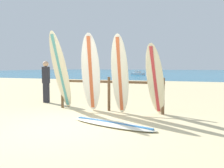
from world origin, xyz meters
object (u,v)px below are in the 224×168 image
surfboard_leaning_left (91,73)px  surfboard_leaning_far_left (61,72)px  surfboard_lying_on_sand (113,124)px  surfboard_leaning_center (155,80)px  surfboard_leaning_center_left (120,75)px  beachgoer_standing (46,80)px  small_boat_offshore (138,73)px  surfboard_rack (109,88)px

surfboard_leaning_left → surfboard_leaning_far_left: bearing=-177.9°
surfboard_lying_on_sand → surfboard_leaning_center: bearing=58.8°
surfboard_leaning_center_left → beachgoer_standing: (-3.34, 1.22, -0.27)m
surfboard_leaning_center_left → surfboard_leaning_center: bearing=4.8°
surfboard_leaning_center_left → small_boat_offshore: bearing=101.3°
surfboard_leaning_left → surfboard_leaning_center: size_ratio=1.18×
surfboard_leaning_far_left → beachgoer_standing: size_ratio=1.54×
beachgoer_standing → small_boat_offshore: bearing=95.6°
surfboard_lying_on_sand → surfboard_rack: bearing=112.0°
surfboard_leaning_far_left → small_boat_offshore: size_ratio=1.05×
surfboard_leaning_far_left → surfboard_leaning_center: bearing=0.3°
surfboard_leaning_center → surfboard_lying_on_sand: bearing=-121.2°
surfboard_rack → surfboard_lying_on_sand: bearing=-68.0°
surfboard_leaning_center_left → surfboard_leaning_left: bearing=173.9°
surfboard_leaning_far_left → surfboard_leaning_center_left: (1.99, -0.07, -0.08)m
small_boat_offshore → surfboard_lying_on_sand: bearing=-78.8°
surfboard_leaning_center_left → beachgoer_standing: 3.56m
surfboard_rack → surfboard_lying_on_sand: 1.95m
surfboard_leaning_left → beachgoer_standing: size_ratio=1.49×
surfboard_rack → small_boat_offshore: (-5.82, 31.14, -0.46)m
surfboard_rack → surfboard_leaning_left: (-0.47, -0.33, 0.48)m
surfboard_leaning_center → surfboard_lying_on_sand: size_ratio=0.87×
surfboard_leaning_center → beachgoer_standing: surfboard_leaning_center is taller
surfboard_rack → surfboard_leaning_center: bearing=-13.3°
beachgoer_standing → surfboard_leaning_far_left: bearing=-40.4°
surfboard_leaning_far_left → small_boat_offshore: 31.82m
surfboard_leaning_center → beachgoer_standing: 4.49m
surfboard_leaning_center → small_boat_offshore: size_ratio=0.86×
surfboard_rack → surfboard_leaning_far_left: size_ratio=1.40×
surfboard_leaning_center_left → beachgoer_standing: surfboard_leaning_center_left is taller
surfboard_lying_on_sand → small_boat_offshore: small_boat_offshore is taller
surfboard_leaning_left → surfboard_lying_on_sand: surfboard_leaning_left is taller
surfboard_leaning_far_left → surfboard_leaning_center_left: surfboard_leaning_far_left is taller
surfboard_leaning_far_left → small_boat_offshore: (-4.32, 31.51, -0.98)m
surfboard_lying_on_sand → beachgoer_standing: size_ratio=1.45×
surfboard_leaning_far_left → surfboard_leaning_left: 1.03m
beachgoer_standing → surfboard_leaning_left: bearing=-25.1°
surfboard_leaning_far_left → beachgoer_standing: 1.81m
surfboard_rack → surfboard_leaning_left: size_ratio=1.45×
surfboard_leaning_left → small_boat_offshore: (-5.35, 31.47, -0.94)m
surfboard_leaning_far_left → beachgoer_standing: surfboard_leaning_far_left is taller
surfboard_leaning_center_left → surfboard_lying_on_sand: size_ratio=0.99×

